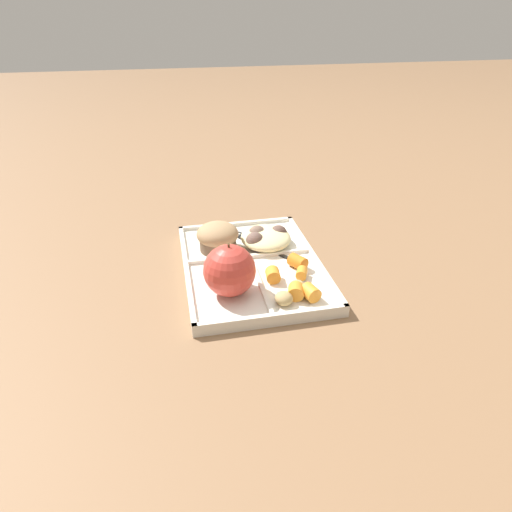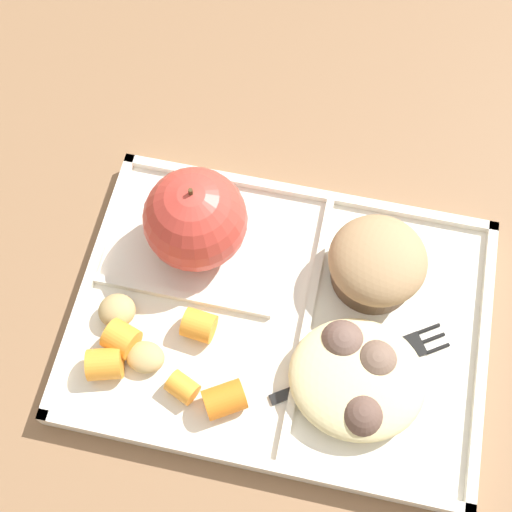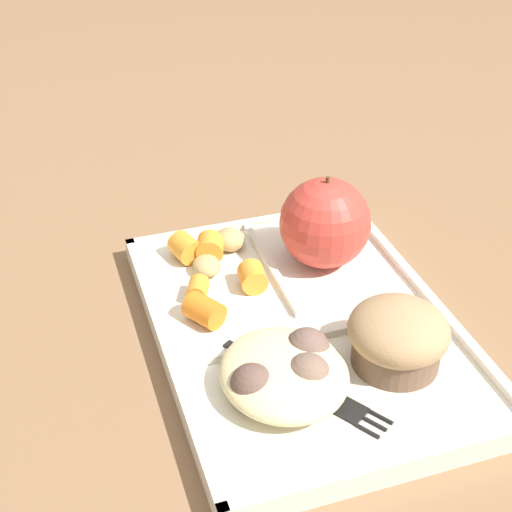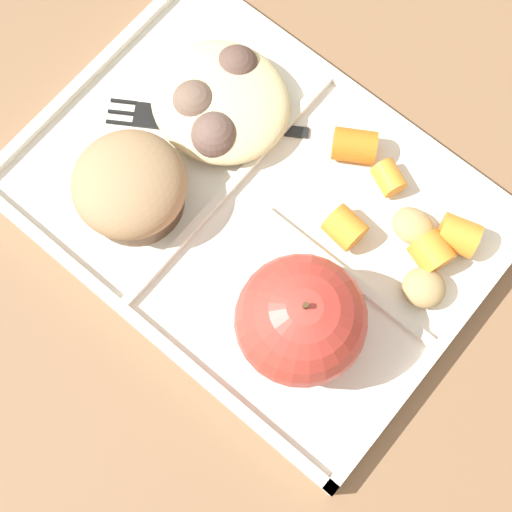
{
  "view_description": "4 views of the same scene",
  "coord_description": "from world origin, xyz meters",
  "px_view_note": "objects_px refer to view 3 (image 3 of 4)",
  "views": [
    {
      "loc": [
        -0.7,
        0.14,
        0.44
      ],
      "look_at": [
        -0.04,
        0.0,
        0.06
      ],
      "focal_mm": 31.02,
      "sensor_mm": 36.0,
      "label": 1
    },
    {
      "loc": [
        0.02,
        -0.2,
        0.58
      ],
      "look_at": [
        -0.03,
        0.03,
        0.05
      ],
      "focal_mm": 49.42,
      "sensor_mm": 36.0,
      "label": 2
    },
    {
      "loc": [
        0.48,
        -0.2,
        0.44
      ],
      "look_at": [
        -0.04,
        -0.03,
        0.07
      ],
      "focal_mm": 52.88,
      "sensor_mm": 36.0,
      "label": 3
    },
    {
      "loc": [
        -0.12,
        0.14,
        0.53
      ],
      "look_at": [
        -0.03,
        0.04,
        0.05
      ],
      "focal_mm": 50.8,
      "sensor_mm": 36.0,
      "label": 4
    }
  ],
  "objects_px": {
    "plastic_fork": "(313,390)",
    "lunch_tray": "(302,329)",
    "bran_muffin": "(398,336)",
    "green_apple": "(325,223)"
  },
  "relations": [
    {
      "from": "lunch_tray",
      "to": "green_apple",
      "type": "xyz_separation_m",
      "value": [
        -0.08,
        0.05,
        0.05
      ]
    },
    {
      "from": "green_apple",
      "to": "plastic_fork",
      "type": "distance_m",
      "value": 0.19
    },
    {
      "from": "bran_muffin",
      "to": "plastic_fork",
      "type": "distance_m",
      "value": 0.08
    },
    {
      "from": "plastic_fork",
      "to": "lunch_tray",
      "type": "bearing_deg",
      "value": 164.38
    },
    {
      "from": "lunch_tray",
      "to": "green_apple",
      "type": "distance_m",
      "value": 0.11
    },
    {
      "from": "lunch_tray",
      "to": "plastic_fork",
      "type": "xyz_separation_m",
      "value": [
        0.08,
        -0.02,
        0.01
      ]
    },
    {
      "from": "plastic_fork",
      "to": "bran_muffin",
      "type": "bearing_deg",
      "value": 98.07
    },
    {
      "from": "lunch_tray",
      "to": "plastic_fork",
      "type": "distance_m",
      "value": 0.08
    },
    {
      "from": "bran_muffin",
      "to": "green_apple",
      "type": "bearing_deg",
      "value": 180.0
    },
    {
      "from": "green_apple",
      "to": "plastic_fork",
      "type": "bearing_deg",
      "value": -24.81
    }
  ]
}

